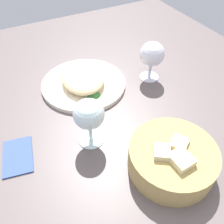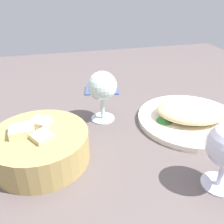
# 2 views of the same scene
# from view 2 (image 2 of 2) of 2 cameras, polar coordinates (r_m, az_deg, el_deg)

# --- Properties ---
(ground_plane) EXTENTS (1.40, 1.40, 0.02)m
(ground_plane) POSITION_cam_2_polar(r_m,az_deg,el_deg) (0.66, 2.89, -2.85)
(ground_plane) COLOR #5D5150
(plate) EXTENTS (0.27, 0.27, 0.01)m
(plate) POSITION_cam_2_polar(r_m,az_deg,el_deg) (0.67, 17.62, -1.68)
(plate) COLOR white
(plate) RESTS_ON ground_plane
(omelette) EXTENTS (0.20, 0.17, 0.04)m
(omelette) POSITION_cam_2_polar(r_m,az_deg,el_deg) (0.66, 17.97, 0.33)
(omelette) COLOR beige
(omelette) RESTS_ON plate
(lettuce_garnish) EXTENTS (0.04, 0.04, 0.01)m
(lettuce_garnish) POSITION_cam_2_polar(r_m,az_deg,el_deg) (0.63, 12.14, -1.55)
(lettuce_garnish) COLOR #397F3C
(lettuce_garnish) RESTS_ON plate
(bread_basket) EXTENTS (0.20, 0.20, 0.08)m
(bread_basket) POSITION_cam_2_polar(r_m,az_deg,el_deg) (0.52, -16.46, -7.59)
(bread_basket) COLOR tan
(bread_basket) RESTS_ON ground_plane
(wine_glass_near) EXTENTS (0.08, 0.08, 0.13)m
(wine_glass_near) POSITION_cam_2_polar(r_m,az_deg,el_deg) (0.62, -2.31, 5.63)
(wine_glass_near) COLOR silver
(wine_glass_near) RESTS_ON ground_plane
(folded_napkin) EXTENTS (0.12, 0.09, 0.01)m
(folded_napkin) POSITION_cam_2_polar(r_m,az_deg,el_deg) (0.82, -2.38, 5.25)
(folded_napkin) COLOR #384F8F
(folded_napkin) RESTS_ON ground_plane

